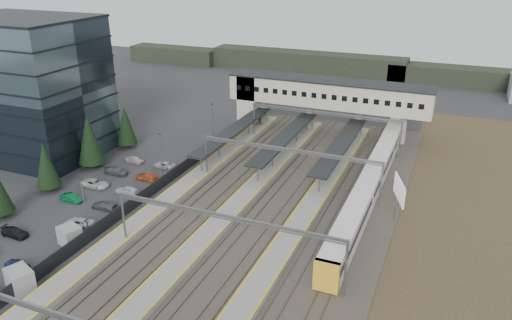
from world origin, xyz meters
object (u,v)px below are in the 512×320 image
at_px(train, 375,174).
at_px(billboard, 399,191).
at_px(office_building, 28,88).
at_px(relay_cabin_near, 20,280).
at_px(footbridge, 314,95).
at_px(relay_cabin_far, 70,236).

distance_m(train, billboard, 9.17).
height_order(office_building, relay_cabin_near, office_building).
distance_m(relay_cabin_near, train, 51.72).
bearing_deg(office_building, train, 8.74).
height_order(footbridge, billboard, footbridge).
bearing_deg(train, office_building, -171.26).
bearing_deg(train, footbridge, 128.11).
bearing_deg(office_building, footbridge, 34.47).
relative_size(relay_cabin_near, footbridge, 0.09).
bearing_deg(train, relay_cabin_far, -135.43).
relative_size(office_building, billboard, 4.23).
height_order(relay_cabin_near, train, train).
xyz_separation_m(relay_cabin_far, footbridge, (16.17, 52.76, 6.72)).
relative_size(relay_cabin_near, relay_cabin_far, 1.14).
xyz_separation_m(relay_cabin_near, train, (30.98, 41.41, 0.76)).
height_order(office_building, relay_cabin_far, office_building).
distance_m(relay_cabin_far, footbridge, 55.59).
height_order(relay_cabin_near, billboard, billboard).
bearing_deg(relay_cabin_near, office_building, 132.04).
height_order(relay_cabin_far, train, train).
relative_size(relay_cabin_far, billboard, 0.56).
height_order(relay_cabin_far, footbridge, footbridge).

